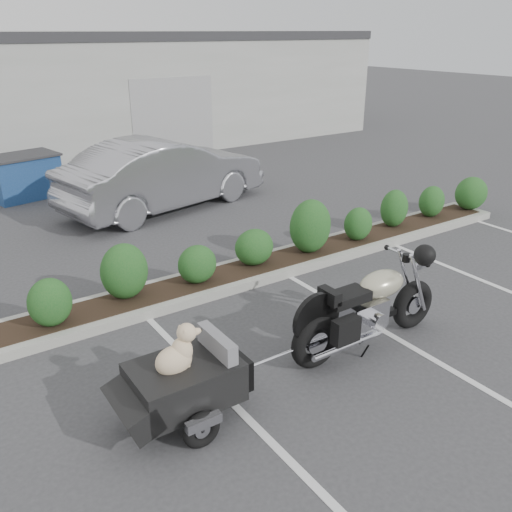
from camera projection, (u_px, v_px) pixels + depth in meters
ground at (297, 340)px, 7.67m from camera, size 90.00×90.00×0.00m
planter_kerb at (266, 267)px, 9.84m from camera, size 12.00×1.00×0.15m
building at (14, 90)px, 19.89m from camera, size 26.00×10.00×4.00m
motorcycle at (369, 308)px, 7.30m from camera, size 2.57×0.86×1.48m
pet_trailer at (183, 381)px, 5.91m from camera, size 2.04×1.13×1.22m
sedan at (164, 174)px, 13.05m from camera, size 5.40×2.84×1.69m
dumpster at (24, 176)px, 13.96m from camera, size 1.89×1.46×1.11m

